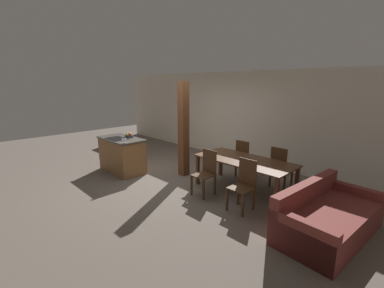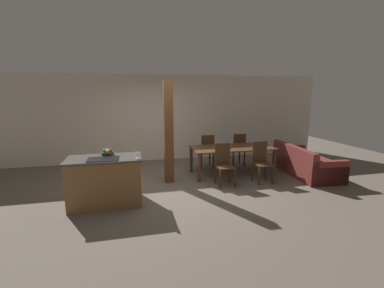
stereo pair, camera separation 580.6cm
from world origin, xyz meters
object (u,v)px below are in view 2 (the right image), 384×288
(dining_chair_far_right, at_px, (238,149))
(timber_post, at_px, (168,133))
(couch, at_px, (305,164))
(dining_chair_near_left, at_px, (224,164))
(fruit_bowl, at_px, (108,152))
(wine_glass_middle, at_px, (137,153))
(dining_table, at_px, (232,150))
(kitchen_island, at_px, (106,181))
(wine_glass_near, at_px, (137,154))
(dining_chair_near_right, at_px, (261,161))
(dining_chair_far_left, at_px, (207,151))

(dining_chair_far_right, distance_m, timber_post, 2.48)
(dining_chair_far_right, height_order, couch, dining_chair_far_right)
(dining_chair_near_left, bearing_deg, dining_chair_far_right, 56.09)
(fruit_bowl, height_order, wine_glass_middle, wine_glass_middle)
(wine_glass_middle, xyz_separation_m, dining_table, (2.47, 1.46, -0.39))
(kitchen_island, height_order, wine_glass_near, wine_glass_near)
(dining_chair_near_left, bearing_deg, timber_post, 158.40)
(dining_chair_near_left, bearing_deg, wine_glass_middle, -159.58)
(dining_chair_near_right, relative_size, couch, 0.48)
(wine_glass_middle, distance_m, dining_chair_far_left, 2.99)
(wine_glass_near, xyz_separation_m, wine_glass_middle, (0.00, 0.08, 0.00))
(dining_chair_far_right, bearing_deg, wine_glass_middle, 36.35)
(kitchen_island, height_order, dining_chair_near_right, dining_chair_near_right)
(wine_glass_middle, xyz_separation_m, dining_chair_near_left, (1.99, 0.74, -0.53))
(fruit_bowl, bearing_deg, wine_glass_near, -42.59)
(dining_chair_near_right, distance_m, dining_chair_far_right, 1.43)
(dining_table, distance_m, timber_post, 1.81)
(wine_glass_middle, relative_size, timber_post, 0.06)
(dining_chair_near_right, bearing_deg, timber_post, 167.48)
(dining_chair_near_left, distance_m, dining_chair_far_left, 1.43)
(dining_chair_near_right, bearing_deg, dining_chair_near_left, 180.00)
(fruit_bowl, distance_m, dining_chair_far_right, 3.95)
(dining_table, distance_m, dining_chair_far_left, 0.87)
(wine_glass_near, distance_m, dining_table, 2.93)
(wine_glass_near, xyz_separation_m, couch, (4.37, 1.07, -0.76))
(dining_chair_far_left, height_order, dining_chair_far_right, same)
(dining_chair_far_left, bearing_deg, couch, 153.55)
(wine_glass_near, xyz_separation_m, dining_chair_near_right, (2.95, 0.82, -0.53))
(wine_glass_middle, bearing_deg, dining_chair_far_left, 47.50)
(fruit_bowl, bearing_deg, dining_table, 18.59)
(wine_glass_near, distance_m, dining_chair_far_right, 3.75)
(fruit_bowl, bearing_deg, dining_chair_far_right, 26.29)
(fruit_bowl, bearing_deg, wine_glass_middle, -38.00)
(dining_chair_near_right, xyz_separation_m, timber_post, (-2.19, 0.49, 0.70))
(dining_chair_near_left, height_order, timber_post, timber_post)
(timber_post, bearing_deg, dining_chair_near_right, -12.52)
(kitchen_island, bearing_deg, dining_chair_near_left, 11.36)
(wine_glass_middle, distance_m, couch, 4.54)
(dining_table, height_order, dining_chair_far_left, dining_chair_far_left)
(dining_chair_near_left, distance_m, dining_chair_near_right, 0.96)
(kitchen_island, distance_m, dining_chair_far_left, 3.25)
(dining_chair_near_left, height_order, dining_chair_near_right, same)
(dining_chair_near_left, xyz_separation_m, dining_chair_far_right, (0.96, 1.43, 0.00))
(dining_chair_far_right, bearing_deg, dining_table, 56.09)
(dining_table, relative_size, dining_chair_far_left, 2.20)
(kitchen_island, xyz_separation_m, couch, (4.98, 0.77, -0.19))
(timber_post, bearing_deg, kitchen_island, -143.72)
(dining_chair_near_left, bearing_deg, fruit_bowl, -173.20)
(kitchen_island, distance_m, dining_chair_near_left, 2.65)
(dining_chair_far_right, bearing_deg, fruit_bowl, 26.29)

